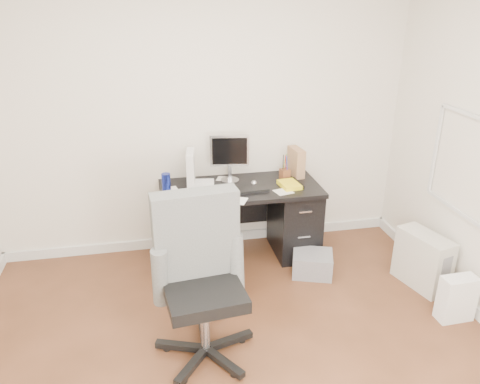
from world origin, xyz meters
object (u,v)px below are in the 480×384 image
(keyboard, at_px, (246,190))
(office_chair, at_px, (203,284))
(pc_tower, at_px, (423,260))
(wicker_basket, at_px, (216,270))
(lcd_monitor, at_px, (230,158))
(desk, at_px, (240,220))

(keyboard, distance_m, office_chair, 1.33)
(pc_tower, relative_size, wicker_basket, 1.32)
(lcd_monitor, distance_m, wicker_basket, 1.07)
(keyboard, xyz_separation_m, wicker_basket, (-0.35, -0.40, -0.57))
(lcd_monitor, bearing_deg, keyboard, -62.08)
(keyboard, xyz_separation_m, office_chair, (-0.55, -1.20, -0.16))
(desk, relative_size, lcd_monitor, 3.18)
(desk, distance_m, lcd_monitor, 0.61)
(desk, xyz_separation_m, keyboard, (0.03, -0.12, 0.36))
(keyboard, bearing_deg, pc_tower, -29.36)
(lcd_monitor, height_order, wicker_basket, lcd_monitor)
(desk, relative_size, pc_tower, 3.01)
(wicker_basket, bearing_deg, desk, 58.06)
(pc_tower, height_order, wicker_basket, pc_tower)
(desk, distance_m, office_chair, 1.43)
(wicker_basket, bearing_deg, lcd_monitor, 69.55)
(lcd_monitor, relative_size, wicker_basket, 1.25)
(desk, relative_size, wicker_basket, 3.98)
(lcd_monitor, distance_m, pc_tower, 1.97)
(wicker_basket, bearing_deg, keyboard, 48.78)
(desk, bearing_deg, lcd_monitor, 114.55)
(office_chair, bearing_deg, wicker_basket, 70.18)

